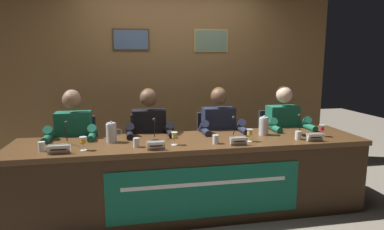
{
  "coord_description": "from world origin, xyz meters",
  "views": [
    {
      "loc": [
        -0.6,
        -3.1,
        1.55
      ],
      "look_at": [
        0.0,
        0.0,
        1.0
      ],
      "focal_mm": 30.37,
      "sensor_mm": 36.0,
      "label": 1
    }
  ],
  "objects_px": {
    "chair_center_left": "(149,155)",
    "panelist_center_left": "(150,136)",
    "nameplate_far_left": "(59,149)",
    "water_cup_far_right": "(298,136)",
    "microphone_center_left": "(155,134)",
    "chair_center_right": "(215,152)",
    "microphone_center_right": "(236,131)",
    "water_pitcher_left_side": "(112,133)",
    "nameplate_center_right": "(238,141)",
    "nameplate_far_right": "(315,137)",
    "chair_far_left": "(78,159)",
    "juice_glass_center_right": "(250,133)",
    "water_cup_far_left": "(42,147)",
    "chair_far_right": "(277,148)",
    "juice_glass_center_left": "(174,136)",
    "water_cup_center_right": "(216,140)",
    "juice_glass_far_left": "(83,141)",
    "panelist_center_right": "(220,133)",
    "water_cup_center_left": "(136,143)",
    "panelist_far_right": "(285,130)",
    "nameplate_center_left": "(156,145)",
    "microphone_far_right": "(303,128)",
    "juice_glass_far_right": "(322,128)",
    "microphone_far_left": "(65,138)",
    "water_pitcher_right_side": "(264,126)",
    "conference_table": "(194,166)",
    "panelist_far_left": "(73,139)"
  },
  "relations": [
    {
      "from": "juice_glass_center_left",
      "to": "microphone_center_left",
      "type": "distance_m",
      "value": 0.25
    },
    {
      "from": "water_cup_center_left",
      "to": "water_cup_center_right",
      "type": "bearing_deg",
      "value": -1.45
    },
    {
      "from": "water_cup_far_left",
      "to": "microphone_center_right",
      "type": "xyz_separation_m",
      "value": [
        1.82,
        0.13,
        0.04
      ]
    },
    {
      "from": "microphone_center_right",
      "to": "water_cup_center_right",
      "type": "bearing_deg",
      "value": -146.94
    },
    {
      "from": "chair_center_left",
      "to": "juice_glass_center_right",
      "type": "height_order",
      "value": "chair_center_left"
    },
    {
      "from": "water_cup_center_left",
      "to": "nameplate_center_right",
      "type": "xyz_separation_m",
      "value": [
        0.94,
        -0.11,
        0.0
      ]
    },
    {
      "from": "microphone_far_left",
      "to": "chair_center_right",
      "type": "xyz_separation_m",
      "value": [
        1.6,
        0.56,
        -0.39
      ]
    },
    {
      "from": "nameplate_far_left",
      "to": "panelist_center_left",
      "type": "distance_m",
      "value": 1.03
    },
    {
      "from": "panelist_far_left",
      "to": "chair_center_right",
      "type": "distance_m",
      "value": 1.63
    },
    {
      "from": "water_cup_far_right",
      "to": "juice_glass_center_right",
      "type": "bearing_deg",
      "value": 178.91
    },
    {
      "from": "panelist_far_right",
      "to": "nameplate_far_left",
      "type": "bearing_deg",
      "value": -165.08
    },
    {
      "from": "chair_center_left",
      "to": "panelist_far_right",
      "type": "relative_size",
      "value": 0.74
    },
    {
      "from": "chair_far_right",
      "to": "water_cup_far_right",
      "type": "height_order",
      "value": "chair_far_right"
    },
    {
      "from": "chair_far_right",
      "to": "juice_glass_far_right",
      "type": "relative_size",
      "value": 7.33
    },
    {
      "from": "nameplate_far_left",
      "to": "microphone_center_right",
      "type": "bearing_deg",
      "value": 8.16
    },
    {
      "from": "water_cup_center_left",
      "to": "chair_far_right",
      "type": "relative_size",
      "value": 0.09
    },
    {
      "from": "chair_far_left",
      "to": "juice_glass_center_right",
      "type": "height_order",
      "value": "chair_far_left"
    },
    {
      "from": "juice_glass_far_left",
      "to": "microphone_far_right",
      "type": "xyz_separation_m",
      "value": [
        2.2,
        0.17,
        -0.01
      ]
    },
    {
      "from": "juice_glass_far_left",
      "to": "panelist_center_right",
      "type": "relative_size",
      "value": 0.1
    },
    {
      "from": "juice_glass_center_right",
      "to": "microphone_center_left",
      "type": "bearing_deg",
      "value": 167.58
    },
    {
      "from": "water_cup_center_left",
      "to": "panelist_far_right",
      "type": "xyz_separation_m",
      "value": [
        1.75,
        0.55,
        -0.07
      ]
    },
    {
      "from": "nameplate_far_left",
      "to": "water_cup_center_left",
      "type": "bearing_deg",
      "value": 7.81
    },
    {
      "from": "juice_glass_far_right",
      "to": "panelist_far_right",
      "type": "bearing_deg",
      "value": 106.77
    },
    {
      "from": "water_cup_center_right",
      "to": "panelist_far_right",
      "type": "distance_m",
      "value": 1.16
    },
    {
      "from": "juice_glass_far_right",
      "to": "microphone_far_right",
      "type": "distance_m",
      "value": 0.19
    },
    {
      "from": "chair_center_left",
      "to": "panelist_center_left",
      "type": "relative_size",
      "value": 0.74
    },
    {
      "from": "microphone_center_left",
      "to": "chair_center_right",
      "type": "xyz_separation_m",
      "value": [
        0.77,
        0.56,
        -0.39
      ]
    },
    {
      "from": "nameplate_center_left",
      "to": "nameplate_center_right",
      "type": "bearing_deg",
      "value": 0.97
    },
    {
      "from": "juice_glass_center_left",
      "to": "microphone_far_right",
      "type": "relative_size",
      "value": 0.57
    },
    {
      "from": "microphone_center_right",
      "to": "water_pitcher_left_side",
      "type": "xyz_separation_m",
      "value": [
        -1.23,
        0.07,
        0.02
      ]
    },
    {
      "from": "microphone_far_left",
      "to": "water_pitcher_right_side",
      "type": "relative_size",
      "value": 1.03
    },
    {
      "from": "nameplate_center_left",
      "to": "microphone_far_right",
      "type": "distance_m",
      "value": 1.59
    },
    {
      "from": "water_cup_far_left",
      "to": "chair_far_right",
      "type": "distance_m",
      "value": 2.69
    },
    {
      "from": "nameplate_far_left",
      "to": "water_cup_far_right",
      "type": "height_order",
      "value": "water_cup_far_right"
    },
    {
      "from": "panelist_center_left",
      "to": "juice_glass_center_right",
      "type": "bearing_deg",
      "value": -30.77
    },
    {
      "from": "nameplate_center_right",
      "to": "water_cup_far_right",
      "type": "xyz_separation_m",
      "value": [
        0.66,
        0.1,
        -0.0
      ]
    },
    {
      "from": "panelist_center_left",
      "to": "nameplate_far_right",
      "type": "relative_size",
      "value": 7.65
    },
    {
      "from": "microphone_center_left",
      "to": "chair_center_right",
      "type": "relative_size",
      "value": 0.24
    },
    {
      "from": "chair_center_right",
      "to": "juice_glass_center_right",
      "type": "xyz_separation_m",
      "value": [
        0.14,
        -0.76,
        0.4
      ]
    },
    {
      "from": "juice_glass_center_right",
      "to": "water_cup_center_right",
      "type": "height_order",
      "value": "juice_glass_center_right"
    },
    {
      "from": "conference_table",
      "to": "water_pitcher_right_side",
      "type": "bearing_deg",
      "value": 12.17
    },
    {
      "from": "juice_glass_center_left",
      "to": "water_cup_center_right",
      "type": "xyz_separation_m",
      "value": [
        0.39,
        -0.03,
        -0.05
      ]
    },
    {
      "from": "juice_glass_far_left",
      "to": "juice_glass_center_right",
      "type": "bearing_deg",
      "value": 0.67
    },
    {
      "from": "panelist_center_left",
      "to": "microphone_center_left",
      "type": "xyz_separation_m",
      "value": [
        0.03,
        -0.36,
        0.11
      ]
    },
    {
      "from": "microphone_center_left",
      "to": "water_cup_far_right",
      "type": "distance_m",
      "value": 1.43
    },
    {
      "from": "conference_table",
      "to": "water_pitcher_right_side",
      "type": "xyz_separation_m",
      "value": [
        0.78,
        0.17,
        0.33
      ]
    },
    {
      "from": "nameplate_far_right",
      "to": "microphone_far_right",
      "type": "xyz_separation_m",
      "value": [
        0.01,
        0.25,
        0.03
      ]
    },
    {
      "from": "chair_far_left",
      "to": "nameplate_center_left",
      "type": "relative_size",
      "value": 5.65
    },
    {
      "from": "water_cup_center_right",
      "to": "panelist_far_right",
      "type": "height_order",
      "value": "panelist_far_right"
    },
    {
      "from": "nameplate_center_right",
      "to": "water_pitcher_left_side",
      "type": "xyz_separation_m",
      "value": [
        -1.17,
        0.33,
        0.05
      ]
    }
  ]
}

